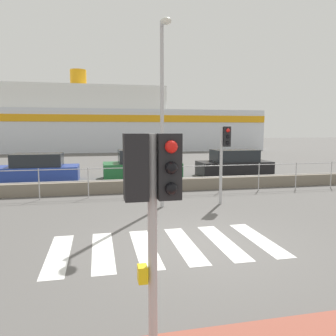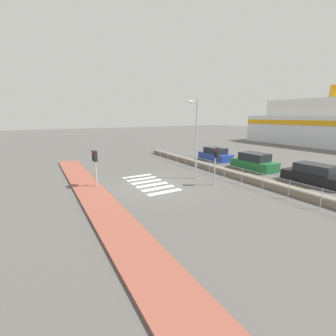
% 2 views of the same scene
% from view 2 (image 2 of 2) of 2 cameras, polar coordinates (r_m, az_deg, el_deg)
% --- Properties ---
extents(ground_plane, '(160.00, 160.00, 0.00)m').
position_cam_2_polar(ground_plane, '(15.59, -3.37, -4.65)').
color(ground_plane, '#565451').
extents(sidewalk_brick, '(24.00, 1.80, 0.12)m').
position_cam_2_polar(sidewalk_brick, '(14.29, -18.27, -6.73)').
color(sidewalk_brick, '#934C3D').
rests_on(sidewalk_brick, ground_plane).
extents(crosswalk, '(4.95, 2.40, 0.01)m').
position_cam_2_polar(crosswalk, '(16.30, -4.71, -3.86)').
color(crosswalk, silver).
rests_on(crosswalk, ground_plane).
extents(seawall, '(25.15, 0.55, 0.49)m').
position_cam_2_polar(seawall, '(19.25, 14.15, -0.83)').
color(seawall, slate).
rests_on(seawall, ground_plane).
extents(harbor_fence, '(22.67, 0.04, 1.16)m').
position_cam_2_polar(harbor_fence, '(18.54, 12.30, 0.37)').
color(harbor_fence, '#B2B2B5').
rests_on(harbor_fence, ground_plane).
extents(traffic_light_near, '(0.58, 0.41, 2.53)m').
position_cam_2_polar(traffic_light_near, '(15.52, -18.10, 2.16)').
color(traffic_light_near, '#B2B2B5').
rests_on(traffic_light_near, ground_plane).
extents(traffic_light_far, '(0.34, 0.32, 2.66)m').
position_cam_2_polar(traffic_light_far, '(15.56, 12.12, 2.48)').
color(traffic_light_far, '#B2B2B5').
rests_on(traffic_light_far, ground_plane).
extents(streetlamp, '(0.32, 0.91, 5.92)m').
position_cam_2_polar(streetlamp, '(16.88, 6.84, 9.32)').
color(streetlamp, '#B2B2B5').
rests_on(streetlamp, ground_plane).
extents(parked_car_blue, '(3.85, 1.76, 1.39)m').
position_cam_2_polar(parked_car_blue, '(25.24, 11.92, 3.33)').
color(parked_car_blue, '#233D9E').
rests_on(parked_car_blue, ground_plane).
extents(parked_car_green, '(3.99, 1.86, 1.51)m').
position_cam_2_polar(parked_car_green, '(21.78, 21.00, 1.35)').
color(parked_car_green, '#1E6633').
rests_on(parked_car_green, ground_plane).
extents(parked_car_black, '(4.02, 1.71, 1.44)m').
position_cam_2_polar(parked_car_black, '(19.10, 33.09, -1.57)').
color(parked_car_black, black).
rests_on(parked_car_black, ground_plane).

